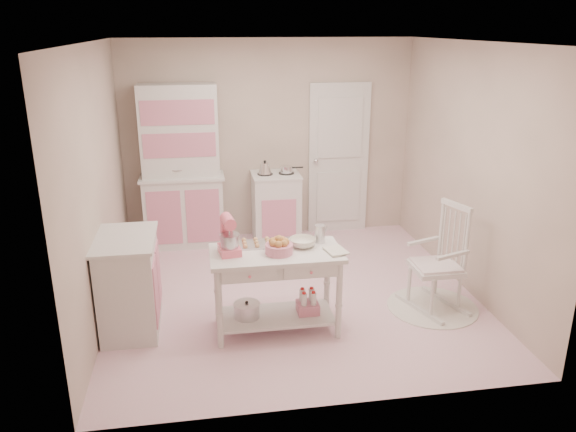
# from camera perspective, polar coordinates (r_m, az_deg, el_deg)

# --- Properties ---
(room_shell) EXTENTS (3.84, 3.84, 2.62)m
(room_shell) POSITION_cam_1_polar(r_m,az_deg,el_deg) (5.57, 0.53, 7.44)
(room_shell) COLOR pink
(room_shell) RESTS_ON ground
(door) EXTENTS (0.82, 0.05, 2.04)m
(door) POSITION_cam_1_polar(r_m,az_deg,el_deg) (7.69, 5.16, 5.79)
(door) COLOR silver
(door) RESTS_ON ground
(hutch) EXTENTS (1.06, 0.50, 2.08)m
(hutch) POSITION_cam_1_polar(r_m,az_deg,el_deg) (7.25, -10.78, 4.89)
(hutch) COLOR silver
(hutch) RESTS_ON ground
(stove) EXTENTS (0.62, 0.57, 0.92)m
(stove) POSITION_cam_1_polar(r_m,az_deg,el_deg) (7.42, -1.23, 0.89)
(stove) COLOR silver
(stove) RESTS_ON ground
(base_cabinet) EXTENTS (0.54, 0.84, 0.92)m
(base_cabinet) POSITION_cam_1_polar(r_m,az_deg,el_deg) (5.49, -15.82, -6.60)
(base_cabinet) COLOR silver
(base_cabinet) RESTS_ON ground
(lace_rug) EXTENTS (0.92, 0.92, 0.01)m
(lace_rug) POSITION_cam_1_polar(r_m,az_deg,el_deg) (6.02, 14.44, -8.93)
(lace_rug) COLOR white
(lace_rug) RESTS_ON ground
(rocking_chair) EXTENTS (0.69, 0.84, 1.10)m
(rocking_chair) POSITION_cam_1_polar(r_m,az_deg,el_deg) (5.79, 14.87, -4.15)
(rocking_chair) COLOR silver
(rocking_chair) RESTS_ON ground
(work_table) EXTENTS (1.20, 0.60, 0.80)m
(work_table) POSITION_cam_1_polar(r_m,az_deg,el_deg) (5.27, -1.19, -7.64)
(work_table) COLOR silver
(work_table) RESTS_ON ground
(stand_mixer) EXTENTS (0.24, 0.30, 0.34)m
(stand_mixer) POSITION_cam_1_polar(r_m,az_deg,el_deg) (5.03, -6.02, -2.02)
(stand_mixer) COLOR #FD6B85
(stand_mixer) RESTS_ON work_table
(cookie_tray) EXTENTS (0.34, 0.24, 0.02)m
(cookie_tray) POSITION_cam_1_polar(r_m,az_deg,el_deg) (5.25, -3.12, -2.89)
(cookie_tray) COLOR silver
(cookie_tray) RESTS_ON work_table
(bread_basket) EXTENTS (0.25, 0.25, 0.09)m
(bread_basket) POSITION_cam_1_polar(r_m,az_deg,el_deg) (5.05, -0.92, -3.35)
(bread_basket) COLOR pink
(bread_basket) RESTS_ON work_table
(mixing_bowl) EXTENTS (0.25, 0.25, 0.08)m
(mixing_bowl) POSITION_cam_1_polar(r_m,az_deg,el_deg) (5.20, 1.49, -2.71)
(mixing_bowl) COLOR silver
(mixing_bowl) RESTS_ON work_table
(metal_pitcher) EXTENTS (0.10, 0.10, 0.17)m
(metal_pitcher) POSITION_cam_1_polar(r_m,az_deg,el_deg) (5.29, 3.25, -1.82)
(metal_pitcher) COLOR silver
(metal_pitcher) RESTS_ON work_table
(recipe_book) EXTENTS (0.22, 0.26, 0.02)m
(recipe_book) POSITION_cam_1_polar(r_m,az_deg,el_deg) (5.07, 4.02, -3.70)
(recipe_book) COLOR silver
(recipe_book) RESTS_ON work_table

